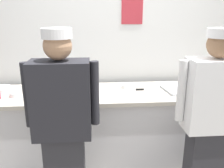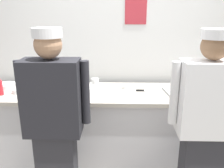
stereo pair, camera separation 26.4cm
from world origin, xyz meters
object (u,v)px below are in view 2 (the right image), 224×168
Objects in this scene: chef_center at (205,124)px; mixing_bowl_steel at (56,87)px; chefs_knife at (146,91)px; plate_stack_front at (6,86)px; chef_near_left at (54,122)px; plate_stack_rear at (85,91)px; ramekin_red_sauce at (17,91)px; sheet_tray at (186,92)px; deli_cup at (95,82)px; squeeze_bottle_secondary at (0,87)px; ramekin_green_sauce at (204,86)px; ramekin_yellow_sauce at (126,87)px.

mixing_bowl_steel is at bearing 153.98° from chef_center.
plate_stack_front is at bearing 178.66° from chefs_knife.
chef_near_left reaches higher than plate_stack_front.
plate_stack_rear is 0.74m from ramekin_red_sauce.
deli_cup reaches higher than sheet_tray.
chef_center is 3.71× the size of sheet_tray.
plate_stack_front is at bearing 101.09° from squeeze_bottle_secondary.
ramekin_green_sauce reaches higher than sheet_tray.
chefs_knife is at bearing 4.20° from ramekin_red_sauce.
chefs_knife is (0.67, 0.12, -0.04)m from plate_stack_rear.
chef_near_left is 0.73m from mixing_bowl_steel.
sheet_tray is 1.99m from squeeze_bottle_secondary.
chef_near_left is at bearing -150.86° from sheet_tray.
mixing_bowl_steel is at bearing -151.91° from deli_cup.
chef_near_left reaches higher than sheet_tray.
chef_center is 1.34m from deli_cup.
squeeze_bottle_secondary reaches higher than sheet_tray.
deli_cup is (-1.01, 0.22, 0.03)m from sheet_tray.
ramekin_red_sauce is 0.87m from deli_cup.
ramekin_red_sauce reaches higher than sheet_tray.
deli_cup is (0.25, 0.92, 0.07)m from chef_near_left.
ramekin_yellow_sauce is (-0.65, 0.13, 0.01)m from sheet_tray.
chef_center is at bearing -91.95° from sheet_tray.
ramekin_green_sauce is (0.25, 0.18, 0.01)m from sheet_tray.
chef_near_left is 1.24m from chef_center.
chef_center reaches higher than deli_cup.
chef_near_left reaches higher than plate_stack_rear.
squeeze_bottle_secondary is 2.31× the size of ramekin_yellow_sauce.
squeeze_bottle_secondary is at bearing -172.28° from ramekin_green_sauce.
chef_center is at bearing -20.96° from plate_stack_front.
mixing_bowl_steel is at bearing 102.95° from chef_near_left.
sheet_tray is at bearing 4.29° from plate_stack_rear.
ramekin_green_sauce is at bearing 2.56° from plate_stack_front.
ramekin_green_sauce is 2.10m from ramekin_red_sauce.
sheet_tray is at bearing -2.24° from plate_stack_front.
chefs_knife is (0.59, -0.18, -0.04)m from deli_cup.
deli_cup reaches higher than chefs_knife.
chefs_knife is (1.41, 0.10, -0.02)m from ramekin_red_sauce.
ramekin_red_sauce is (0.19, -0.14, -0.01)m from plate_stack_front.
ramekin_green_sauce is 1.27m from deli_cup.
squeeze_bottle_secondary is (-0.72, 0.58, 0.11)m from chef_near_left.
chefs_knife is at bearing -1.34° from plate_stack_front.
plate_stack_front is at bearing 143.34° from ramekin_red_sauce.
ramekin_green_sauce is 0.69m from chefs_knife.
chef_near_left is 20.28× the size of ramekin_yellow_sauce.
chef_center is 4.23× the size of mixing_bowl_steel.
plate_stack_rear is at bearing -105.30° from deli_cup.
ramekin_yellow_sauce is at bearing 168.51° from sheet_tray.
plate_stack_rear is 0.89m from squeeze_bottle_secondary.
chef_near_left is at bearing -149.74° from ramekin_green_sauce.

